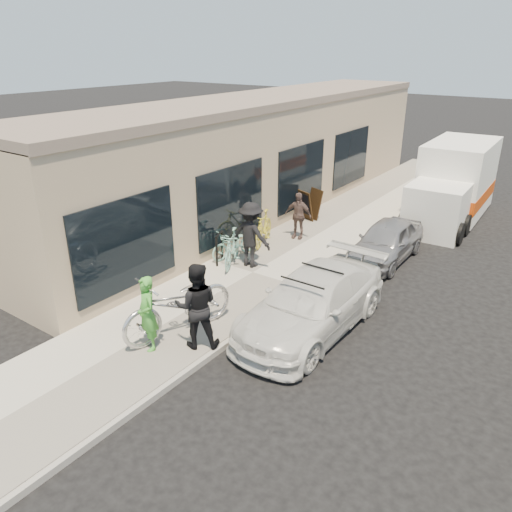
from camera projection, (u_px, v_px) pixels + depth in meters
The scene contains 17 objects.
ground at pixel (246, 351), 10.40m from camera, with size 120.00×120.00×0.00m, color black.
sidewalk at pixel (253, 275), 13.69m from camera, with size 3.00×34.00×0.15m, color #B2ADA0.
curb at pixel (301, 290), 12.86m from camera, with size 0.12×34.00×0.13m, color #9C988E.
storefront at pixel (261, 156), 18.36m from camera, with size 3.60×20.00×4.22m.
bike_rack at pixel (219, 245), 14.08m from camera, with size 0.29×0.58×0.88m.
sandwich_board at pixel (310, 205), 17.59m from camera, with size 0.85×0.85×1.06m.
sedan_white at pixel (312, 303), 10.99m from camera, with size 1.93×4.57×1.36m.
sedan_silver at pixel (386, 241), 14.61m from camera, with size 1.38×3.43×1.17m, color gray.
moving_truck at pixel (453, 186), 17.99m from camera, with size 2.28×5.59×2.71m.
tandem_bike at pixel (179, 305), 10.50m from camera, with size 0.91×2.62×1.38m, color silver.
woman_rider at pixel (147, 314), 9.96m from camera, with size 0.58×0.38×1.59m, color green.
man_standing at pixel (197, 306), 10.01m from camera, with size 0.89×0.69×1.83m, color black.
cruiser_bike_a at pixel (232, 248), 13.97m from camera, with size 0.47×1.66×1.00m, color #7FBDAD.
cruiser_bike_b at pixel (234, 243), 14.50m from camera, with size 0.55×1.58×0.83m, color #7FBDAD.
cruiser_bike_c at pixel (264, 228), 15.44m from camera, with size 0.48×1.71×1.03m, color gold.
bystander_a at pixel (251, 235), 13.72m from camera, with size 1.19×0.69×1.85m, color black.
bystander_b at pixel (298, 215), 15.81m from camera, with size 0.88×0.37×1.50m, color brown.
Camera 1 is at (5.27, -7.04, 5.90)m, focal length 35.00 mm.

